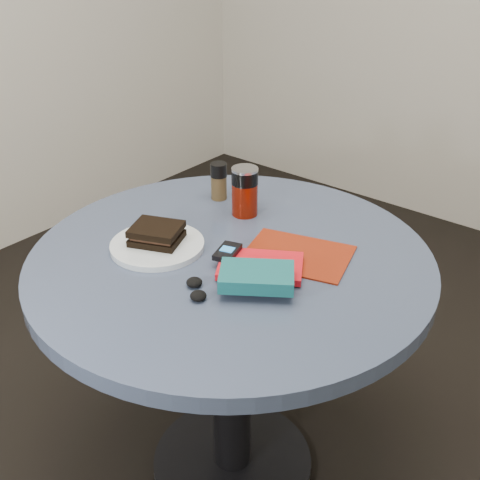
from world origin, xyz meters
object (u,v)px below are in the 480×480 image
Objects in this scene: sandwich at (157,234)px; magazine at (298,255)px; red_book at (261,266)px; plate at (157,245)px; pepper_grinder at (219,181)px; soda_can at (245,191)px; novel at (257,277)px; headphones at (196,289)px; mp3_player at (227,252)px; table at (231,308)px.

sandwich is 0.35m from magazine.
magazine is at bearing 44.77° from red_book.
pepper_grinder reaches higher than plate.
magazine is at bearing -21.35° from soda_can.
soda_can is 0.84× the size of novel.
plate is 1.21× the size of red_book.
red_book is 1.19× the size of novel.
headphones is (-0.10, -0.09, -0.03)m from novel.
soda_can is 0.70× the size of red_book.
mp3_player is (-0.11, -0.13, 0.03)m from magazine.
magazine is 0.12m from red_book.
soda_can reaches higher than mp3_player.
table is at bearing 114.79° from novel.
red_book and headphones have the same top height.
table is 9.09× the size of pepper_grinder.
red_book is 0.17m from headphones.
headphones is (0.05, -0.18, 0.17)m from table.
sandwich is 0.24m from headphones.
novel is at bearing -39.25° from pepper_grinder.
red_book is (0.27, 0.08, 0.01)m from plate.
sandwich reaches higher than novel.
headphones is at bearing -54.83° from pepper_grinder.
novel is (0.15, -0.09, 0.20)m from table.
pepper_grinder is 0.39m from magazine.
plate is 0.28m from red_book.
pepper_grinder is 0.50m from headphones.
plate is 0.03m from sandwich.
novel is (0.31, 0.01, 0.03)m from plate.
mp3_player reaches higher than red_book.
pepper_grinder is at bearing 105.87° from novel.
red_book is (0.27, 0.07, -0.02)m from sandwich.
pepper_grinder is 0.56× the size of red_book.
pepper_grinder is 0.42m from red_book.
magazine is at bearing -19.14° from pepper_grinder.
soda_can reaches higher than table.
plate reaches higher than table.
soda_can is 0.26m from mp3_player.
red_book is (0.22, -0.21, -0.06)m from soda_can.
novel is (0.02, -0.19, 0.03)m from magazine.
pepper_grinder is (-0.23, 0.23, 0.22)m from table.
red_book is 0.09m from mp3_player.
red_book reaches higher than plate.
pepper_grinder is at bearing 125.17° from headphones.
magazine is at bearing 60.27° from novel.
plate is at bearing -99.74° from soda_can.
soda_can is 0.41m from headphones.
magazine is 2.66× the size of headphones.
headphones is at bearing -171.72° from novel.
plate is 1.72× the size of soda_can.
mp3_player is (-0.09, -0.02, 0.01)m from red_book.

